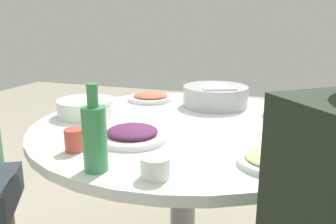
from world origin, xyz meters
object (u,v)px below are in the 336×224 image
soup_bowl (86,108)px  dish_tofu_braise (151,97)px  round_dining_table (183,147)px  tea_cup_far (155,167)px  rice_bowl (215,96)px  green_bottle (95,136)px  tea_cup_side (206,89)px  dish_eggplant (132,134)px  tea_cup_near (74,140)px  dish_stirfry (288,113)px  dish_shrimp (310,134)px  dish_noodles (274,160)px

soup_bowl → dish_tofu_braise: size_ratio=1.13×
round_dining_table → tea_cup_far: size_ratio=15.24×
rice_bowl → tea_cup_far: bearing=-179.0°
rice_bowl → green_bottle: bearing=169.4°
tea_cup_side → dish_eggplant: bearing=175.0°
green_bottle → tea_cup_near: green_bottle is taller
dish_stirfry → dish_shrimp: 0.28m
round_dining_table → dish_eggplant: dish_eggplant is taller
rice_bowl → tea_cup_side: size_ratio=4.25×
round_dining_table → rice_bowl: 0.37m
dish_stirfry → green_bottle: 0.90m
green_bottle → tea_cup_side: bearing=-3.1°
green_bottle → tea_cup_side: (1.06, -0.06, -0.06)m
soup_bowl → dish_noodles: soup_bowl is taller
soup_bowl → dish_shrimp: bearing=-90.4°
tea_cup_far → green_bottle: bearing=93.4°
round_dining_table → dish_tofu_braise: (0.34, 0.28, 0.12)m
dish_noodles → dish_tofu_braise: (0.65, 0.64, 0.00)m
green_bottle → tea_cup_side: size_ratio=3.35×
tea_cup_far → tea_cup_side: (1.05, 0.11, 0.01)m
tea_cup_far → rice_bowl: bearing=1.0°
dish_tofu_braise → tea_cup_side: (0.21, -0.24, 0.02)m
round_dining_table → tea_cup_side: 0.57m
soup_bowl → dish_noodles: 0.84m
rice_bowl → dish_stirfry: (-0.09, -0.34, -0.03)m
dish_eggplant → tea_cup_near: (-0.16, 0.13, 0.02)m
dish_shrimp → dish_noodles: bearing=159.1°
rice_bowl → tea_cup_far: rice_bowl is taller
dish_stirfry → dish_eggplant: size_ratio=0.89×
dish_shrimp → green_bottle: 0.75m
round_dining_table → soup_bowl: soup_bowl is taller
soup_bowl → dish_stirfry: soup_bowl is taller
dish_eggplant → soup_bowl: bearing=55.6°
dish_stirfry → green_bottle: bearing=146.7°
dish_tofu_braise → tea_cup_side: bearing=-48.5°
round_dining_table → green_bottle: size_ratio=4.95×
dish_eggplant → tea_cup_side: tea_cup_side is taller
green_bottle → tea_cup_far: green_bottle is taller
round_dining_table → dish_stirfry: bearing=-58.7°
green_bottle → tea_cup_far: size_ratio=3.08×
rice_bowl → green_bottle: green_bottle is taller
rice_bowl → tea_cup_near: (-0.73, 0.30, -0.01)m
tea_cup_near → dish_noodles: bearing=-81.1°
dish_tofu_braise → dish_stirfry: bearing=-98.3°
soup_bowl → dish_tofu_braise: 0.40m
dish_shrimp → tea_cup_near: tea_cup_near is taller
dish_stirfry → dish_noodles: 0.55m
dish_noodles → green_bottle: (-0.20, 0.46, 0.08)m
soup_bowl → round_dining_table: bearing=-86.2°
round_dining_table → tea_cup_near: tea_cup_near is taller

